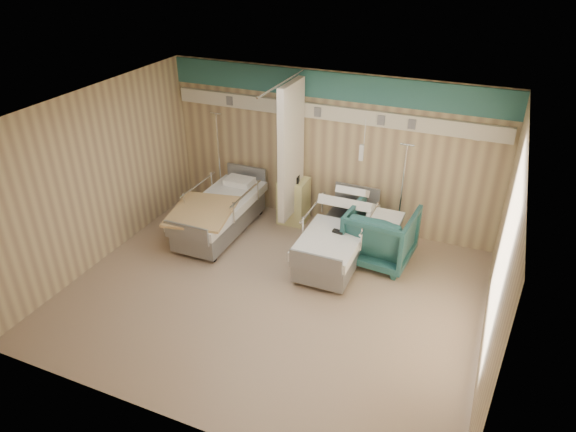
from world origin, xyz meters
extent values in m
cube|color=#9F836D|center=(0.00, 0.00, 0.00)|extent=(6.00, 5.00, 0.00)
cube|color=tan|center=(0.00, 2.50, 1.40)|extent=(6.00, 0.04, 2.80)
cube|color=tan|center=(0.00, -2.50, 1.40)|extent=(6.00, 0.04, 2.80)
cube|color=tan|center=(-3.00, 0.00, 1.40)|extent=(0.04, 5.00, 2.80)
cube|color=tan|center=(3.00, 0.00, 1.40)|extent=(0.04, 5.00, 2.80)
cube|color=silver|center=(0.00, 0.00, 2.80)|extent=(6.00, 5.00, 0.04)
cube|color=#2C6867|center=(0.00, 2.48, 2.55)|extent=(6.00, 0.04, 0.45)
cube|color=beige|center=(0.00, 2.45, 2.10)|extent=(5.88, 0.08, 0.25)
cylinder|color=silver|center=(-0.50, 1.60, 2.76)|extent=(0.03, 1.80, 0.03)
cube|color=silver|center=(-0.50, 1.95, 1.51)|extent=(0.12, 0.90, 2.35)
cube|color=#E0DB8C|center=(-0.55, 2.20, 0.42)|extent=(0.50, 0.48, 0.85)
imported|color=#205152|center=(1.25, 1.54, 0.48)|extent=(1.11, 1.14, 0.96)
cube|color=white|center=(1.28, 1.54, 0.99)|extent=(0.56, 0.50, 0.06)
cylinder|color=silver|center=(1.41, 2.11, 0.01)|extent=(0.33, 0.33, 0.03)
cylinder|color=silver|center=(1.41, 2.11, 0.93)|extent=(0.03, 0.03, 1.86)
cylinder|color=silver|center=(1.41, 2.11, 1.86)|extent=(0.22, 0.03, 0.03)
cylinder|color=silver|center=(-2.08, 2.19, 0.01)|extent=(0.34, 0.34, 0.03)
cylinder|color=silver|center=(-2.08, 2.19, 0.95)|extent=(0.03, 0.03, 1.90)
cylinder|color=silver|center=(-2.08, 2.19, 1.90)|extent=(0.23, 0.03, 0.03)
cube|color=black|center=(0.66, 1.09, 0.65)|extent=(0.19, 0.10, 0.04)
cube|color=tan|center=(-1.66, 0.84, 0.65)|extent=(1.21, 1.42, 0.04)
cube|color=black|center=(-0.53, 2.11, 0.91)|extent=(0.25, 0.19, 0.12)
cylinder|color=white|center=(-0.74, 2.24, 0.91)|extent=(0.09, 0.09, 0.12)
camera|label=1|loc=(2.63, -5.61, 4.80)|focal=32.00mm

